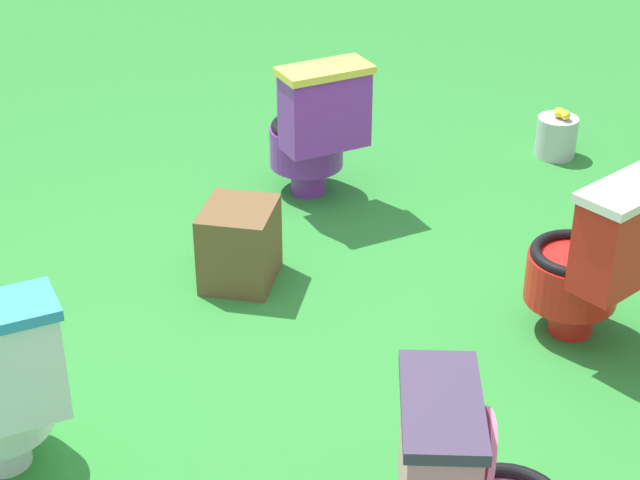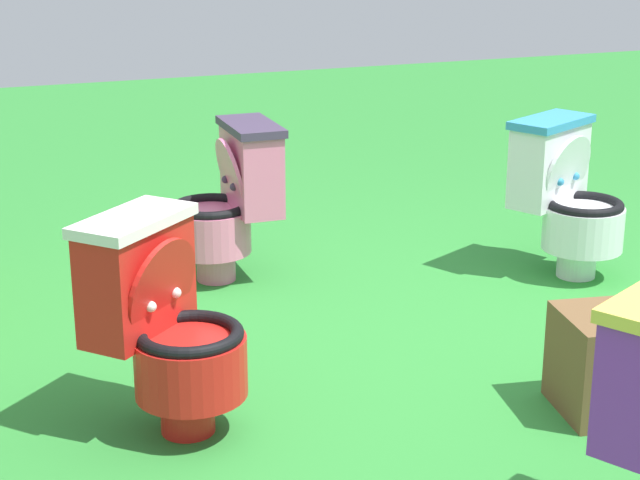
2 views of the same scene
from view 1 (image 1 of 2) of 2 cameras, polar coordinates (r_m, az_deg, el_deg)
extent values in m
plane|color=#2D8433|center=(4.24, -0.53, -5.34)|extent=(14.00, 14.00, 0.00)
cylinder|color=purple|center=(5.34, -0.63, 3.37)|extent=(0.24, 0.24, 0.14)
cylinder|color=purple|center=(5.28, -0.74, 5.11)|extent=(0.50, 0.50, 0.20)
torus|color=black|center=(5.24, -0.75, 6.22)|extent=(0.48, 0.48, 0.04)
cylinder|color=#EACC4C|center=(5.26, -0.74, 5.70)|extent=(0.33, 0.33, 0.01)
cube|color=purple|center=(5.01, 0.26, 7.02)|extent=(0.36, 0.45, 0.37)
cube|color=#EACC4C|center=(4.94, 0.26, 9.20)|extent=(0.39, 0.48, 0.04)
cube|color=#8CE0E5|center=(5.08, -0.26, 7.93)|extent=(0.06, 0.10, 0.08)
cylinder|color=purple|center=(5.10, -0.26, 7.25)|extent=(0.25, 0.35, 0.35)
sphere|color=#EACC4C|center=(5.09, -0.99, 6.77)|extent=(0.04, 0.04, 0.04)
sphere|color=#EACC4C|center=(5.15, 0.42, 7.04)|extent=(0.04, 0.04, 0.04)
cube|color=pink|center=(2.91, 6.41, -12.01)|extent=(0.41, 0.19, 0.37)
cube|color=#3F334C|center=(2.78, 6.65, -8.87)|extent=(0.44, 0.22, 0.04)
cube|color=#8CE0E5|center=(2.88, 8.51, -11.26)|extent=(0.11, 0.01, 0.08)
cylinder|color=pink|center=(2.93, 8.39, -12.23)|extent=(0.35, 0.09, 0.35)
sphere|color=#3F334C|center=(3.00, 8.32, -11.84)|extent=(0.04, 0.04, 0.04)
cylinder|color=red|center=(4.37, 13.48, -4.02)|extent=(0.25, 0.25, 0.14)
cylinder|color=red|center=(4.29, 13.53, -2.02)|extent=(0.52, 0.52, 0.20)
torus|color=black|center=(4.23, 13.71, -0.73)|extent=(0.50, 0.50, 0.04)
cylinder|color=white|center=(4.26, 13.63, -1.33)|extent=(0.34, 0.34, 0.01)
cube|color=red|center=(4.06, 16.19, 0.07)|extent=(0.42, 0.43, 0.37)
cube|color=white|center=(3.97, 16.59, 2.62)|extent=(0.45, 0.46, 0.04)
cube|color=#8CE0E5|center=(4.09, 15.14, 1.21)|extent=(0.08, 0.09, 0.08)
cylinder|color=red|center=(4.12, 15.03, 0.41)|extent=(0.30, 0.32, 0.35)
sphere|color=white|center=(4.08, 14.34, -0.31)|extent=(0.04, 0.04, 0.04)
sphere|color=white|center=(4.19, 15.48, 0.32)|extent=(0.04, 0.04, 0.04)
cylinder|color=white|center=(3.77, -16.84, -10.63)|extent=(0.24, 0.24, 0.14)
sphere|color=#338CBF|center=(3.49, -16.40, -6.25)|extent=(0.04, 0.04, 0.04)
cube|color=brown|center=(4.54, -4.39, -0.25)|extent=(0.38, 0.35, 0.35)
cylinder|color=#B7B7BF|center=(5.86, 12.71, 5.50)|extent=(0.22, 0.22, 0.22)
ellipsoid|color=yellow|center=(5.78, 13.19, 6.63)|extent=(0.07, 0.05, 0.05)
ellipsoid|color=yellow|center=(5.80, 12.84, 6.77)|extent=(0.07, 0.05, 0.05)
ellipsoid|color=yellow|center=(5.80, 12.91, 6.76)|extent=(0.07, 0.05, 0.05)
camera|label=2|loc=(6.95, 16.47, 22.52)|focal=60.26mm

